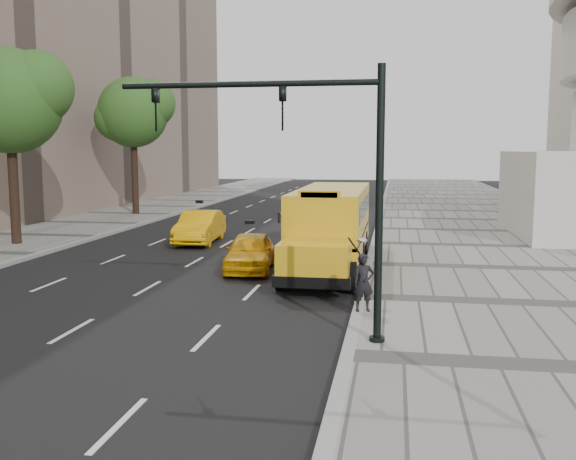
% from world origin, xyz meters
% --- Properties ---
extents(ground, '(140.00, 140.00, 0.00)m').
position_xyz_m(ground, '(0.00, 0.00, 0.00)').
color(ground, black).
rests_on(ground, ground).
extents(sidewalk_museum, '(12.00, 140.00, 0.15)m').
position_xyz_m(sidewalk_museum, '(12.00, 0.00, 0.07)').
color(sidewalk_museum, gray).
rests_on(sidewalk_museum, ground).
extents(curb_museum, '(0.30, 140.00, 0.15)m').
position_xyz_m(curb_museum, '(6.00, 0.00, 0.07)').
color(curb_museum, gray).
rests_on(curb_museum, ground).
extents(curb_far, '(0.30, 140.00, 0.15)m').
position_xyz_m(curb_far, '(-8.00, 0.00, 0.07)').
color(curb_far, gray).
rests_on(curb_far, ground).
extents(tree_b, '(5.39, 4.79, 9.11)m').
position_xyz_m(tree_b, '(-10.41, 2.62, 6.75)').
color(tree_b, black).
rests_on(tree_b, ground).
extents(tree_c, '(5.27, 4.68, 9.30)m').
position_xyz_m(tree_c, '(-10.41, 16.65, 6.99)').
color(tree_c, black).
rests_on(tree_c, ground).
extents(school_bus, '(2.96, 11.56, 3.19)m').
position_xyz_m(school_bus, '(4.50, 0.33, 1.76)').
color(school_bus, gold).
rests_on(school_bus, ground).
extents(taxi_near, '(2.15, 4.32, 1.42)m').
position_xyz_m(taxi_near, '(1.61, -1.39, 0.71)').
color(taxi_near, '#ECA507').
rests_on(taxi_near, ground).
extents(taxi_far, '(1.94, 4.80, 1.55)m').
position_xyz_m(taxi_far, '(-2.37, 5.13, 0.78)').
color(taxi_far, '#ECA507').
rests_on(taxi_far, ground).
extents(pedestrian, '(0.67, 0.54, 1.58)m').
position_xyz_m(pedestrian, '(6.15, -7.38, 0.94)').
color(pedestrian, black).
rests_on(pedestrian, sidewalk_museum).
extents(traffic_signal, '(6.18, 0.36, 6.40)m').
position_xyz_m(traffic_signal, '(5.19, -10.08, 4.09)').
color(traffic_signal, black).
rests_on(traffic_signal, ground).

